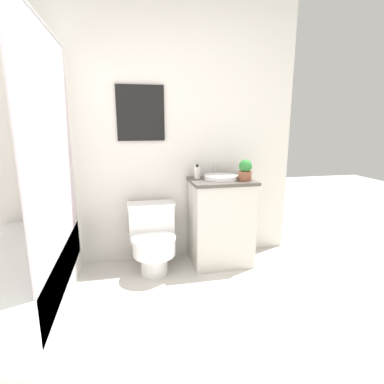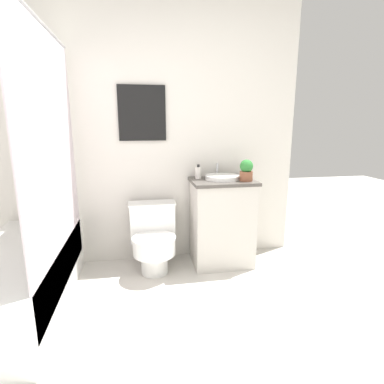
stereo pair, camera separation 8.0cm
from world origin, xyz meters
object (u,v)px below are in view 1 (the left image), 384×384
at_px(toilet, 153,238).
at_px(sink, 221,177).
at_px(soap_bottle, 197,173).
at_px(potted_plant, 245,170).

height_order(toilet, sink, sink).
bearing_deg(soap_bottle, sink, -20.69).
height_order(toilet, soap_bottle, soap_bottle).
relative_size(toilet, potted_plant, 3.17).
bearing_deg(sink, soap_bottle, 159.31).
xyz_separation_m(sink, potted_plant, (0.19, -0.11, 0.08)).
relative_size(sink, potted_plant, 1.82).
height_order(sink, soap_bottle, soap_bottle).
bearing_deg(soap_bottle, toilet, -164.00).
bearing_deg(potted_plant, sink, 149.52).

